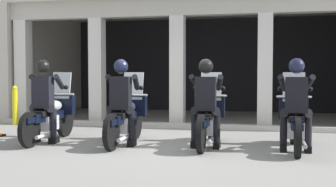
% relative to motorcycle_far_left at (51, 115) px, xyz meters
% --- Properties ---
extents(ground_plane, '(80.00, 80.00, 0.00)m').
position_rel_motorcycle_far_left_xyz_m(ground_plane, '(2.30, 3.12, -0.50)').
color(ground_plane, gray).
extents(station_building, '(9.70, 5.00, 3.35)m').
position_rel_motorcycle_far_left_xyz_m(station_building, '(1.92, 5.46, 1.62)').
color(station_building, black).
rests_on(station_building, ground).
extents(kerb_strip, '(9.20, 0.24, 0.12)m').
position_rel_motorcycle_far_left_xyz_m(kerb_strip, '(1.92, 2.46, -0.44)').
color(kerb_strip, '#B7B5AD').
rests_on(kerb_strip, ground).
extents(motorcycle_far_left, '(0.62, 2.04, 1.35)m').
position_rel_motorcycle_far_left_xyz_m(motorcycle_far_left, '(0.00, 0.00, 0.00)').
color(motorcycle_far_left, black).
rests_on(motorcycle_far_left, ground).
extents(police_officer_far_left, '(0.63, 0.61, 1.58)m').
position_rel_motorcycle_far_left_xyz_m(police_officer_far_left, '(-0.00, -0.28, 0.44)').
color(police_officer_far_left, black).
rests_on(police_officer_far_left, ground).
extents(motorcycle_center_left, '(0.62, 2.04, 1.35)m').
position_rel_motorcycle_far_left_xyz_m(motorcycle_center_left, '(1.54, 0.03, 0.00)').
color(motorcycle_center_left, black).
rests_on(motorcycle_center_left, ground).
extents(police_officer_center_left, '(0.63, 0.61, 1.58)m').
position_rel_motorcycle_far_left_xyz_m(police_officer_center_left, '(1.54, -0.25, 0.44)').
color(police_officer_center_left, black).
rests_on(police_officer_center_left, ground).
extents(motorcycle_center_right, '(0.62, 2.04, 1.35)m').
position_rel_motorcycle_far_left_xyz_m(motorcycle_center_right, '(3.07, 0.15, 0.00)').
color(motorcycle_center_right, black).
rests_on(motorcycle_center_right, ground).
extents(police_officer_center_right, '(0.63, 0.61, 1.58)m').
position_rel_motorcycle_far_left_xyz_m(police_officer_center_right, '(3.07, -0.14, 0.44)').
color(police_officer_center_right, black).
rests_on(police_officer_center_right, ground).
extents(motorcycle_far_right, '(0.62, 2.04, 1.35)m').
position_rel_motorcycle_far_left_xyz_m(motorcycle_far_right, '(4.61, 0.09, 0.00)').
color(motorcycle_far_right, black).
rests_on(motorcycle_far_right, ground).
extents(police_officer_far_right, '(0.63, 0.61, 1.58)m').
position_rel_motorcycle_far_left_xyz_m(police_officer_far_right, '(4.61, -0.19, 0.44)').
color(police_officer_far_right, black).
rests_on(police_officer_far_right, ground).
extents(bollard_kerbside, '(0.14, 0.14, 1.01)m').
position_rel_motorcycle_far_left_xyz_m(bollard_kerbside, '(-2.17, 2.19, -0.00)').
color(bollard_kerbside, yellow).
rests_on(bollard_kerbside, ground).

